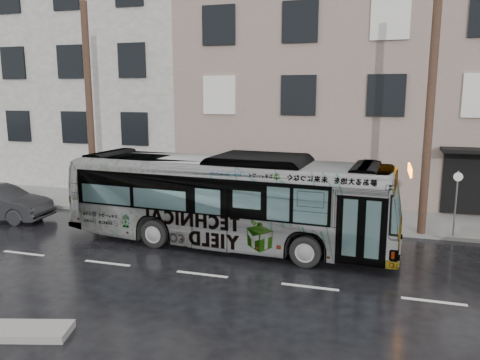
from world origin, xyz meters
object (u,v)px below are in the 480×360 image
object	(u,v)px
utility_pole_front	(430,111)
bus	(228,200)
sign_post	(456,204)
utility_pole_rear	(90,108)

from	to	relation	value
utility_pole_front	bus	size ratio (longest dim) A/B	0.77
sign_post	utility_pole_rear	bearing A→B (deg)	180.00
utility_pole_rear	bus	bearing A→B (deg)	-21.58
utility_pole_front	utility_pole_rear	xyz separation A→B (m)	(-14.00, 0.00, 0.00)
utility_pole_rear	utility_pole_front	bearing A→B (deg)	0.00
utility_pole_front	sign_post	bearing A→B (deg)	0.00
utility_pole_front	utility_pole_rear	world-z (taller)	same
utility_pole_rear	sign_post	distance (m)	15.46
sign_post	bus	world-z (taller)	bus
sign_post	bus	xyz separation A→B (m)	(-7.74, -2.91, 0.27)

